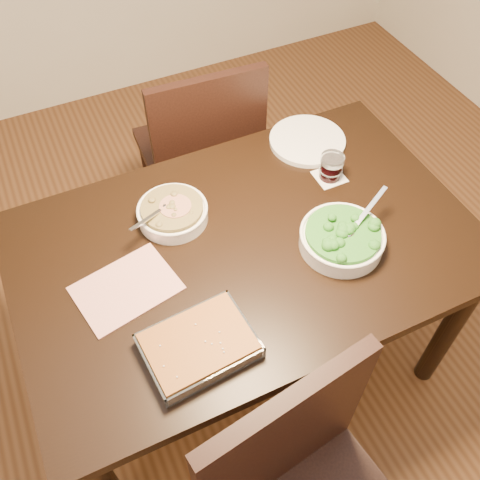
{
  "coord_description": "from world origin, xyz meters",
  "views": [
    {
      "loc": [
        -0.45,
        -0.91,
        2.02
      ],
      "look_at": [
        -0.03,
        -0.02,
        0.8
      ],
      "focal_mm": 40.0,
      "sensor_mm": 36.0,
      "label": 1
    }
  ],
  "objects_px": {
    "stew_bowl": "(173,212)",
    "dinner_plate": "(307,141)",
    "broccoli_bowl": "(342,238)",
    "chair_far": "(202,150)",
    "wine_tumbler": "(331,166)",
    "baking_dish": "(199,345)",
    "table": "(247,262)"
  },
  "relations": [
    {
      "from": "broccoli_bowl",
      "to": "chair_far",
      "type": "height_order",
      "value": "chair_far"
    },
    {
      "from": "table",
      "to": "broccoli_bowl",
      "type": "relative_size",
      "value": 5.01
    },
    {
      "from": "stew_bowl",
      "to": "chair_far",
      "type": "relative_size",
      "value": 0.24
    },
    {
      "from": "table",
      "to": "baking_dish",
      "type": "height_order",
      "value": "baking_dish"
    },
    {
      "from": "stew_bowl",
      "to": "wine_tumbler",
      "type": "xyz_separation_m",
      "value": [
        0.54,
        -0.05,
        0.02
      ]
    },
    {
      "from": "wine_tumbler",
      "to": "chair_far",
      "type": "bearing_deg",
      "value": 115.3
    },
    {
      "from": "broccoli_bowl",
      "to": "wine_tumbler",
      "type": "height_order",
      "value": "broccoli_bowl"
    },
    {
      "from": "table",
      "to": "stew_bowl",
      "type": "relative_size",
      "value": 6.13
    },
    {
      "from": "table",
      "to": "chair_far",
      "type": "bearing_deg",
      "value": 79.97
    },
    {
      "from": "broccoli_bowl",
      "to": "wine_tumbler",
      "type": "bearing_deg",
      "value": 65.19
    },
    {
      "from": "baking_dish",
      "to": "wine_tumbler",
      "type": "xyz_separation_m",
      "value": [
        0.64,
        0.41,
        0.02
      ]
    },
    {
      "from": "stew_bowl",
      "to": "baking_dish",
      "type": "bearing_deg",
      "value": -102.38
    },
    {
      "from": "dinner_plate",
      "to": "table",
      "type": "bearing_deg",
      "value": -140.57
    },
    {
      "from": "baking_dish",
      "to": "wine_tumbler",
      "type": "bearing_deg",
      "value": 28.03
    },
    {
      "from": "chair_far",
      "to": "dinner_plate",
      "type": "bearing_deg",
      "value": 130.73
    },
    {
      "from": "wine_tumbler",
      "to": "table",
      "type": "bearing_deg",
      "value": -159.66
    },
    {
      "from": "wine_tumbler",
      "to": "dinner_plate",
      "type": "bearing_deg",
      "value": 84.26
    },
    {
      "from": "stew_bowl",
      "to": "wine_tumbler",
      "type": "bearing_deg",
      "value": -5.12
    },
    {
      "from": "baking_dish",
      "to": "dinner_plate",
      "type": "height_order",
      "value": "baking_dish"
    },
    {
      "from": "wine_tumbler",
      "to": "chair_far",
      "type": "height_order",
      "value": "chair_far"
    },
    {
      "from": "stew_bowl",
      "to": "dinner_plate",
      "type": "bearing_deg",
      "value": 13.61
    },
    {
      "from": "baking_dish",
      "to": "chair_far",
      "type": "bearing_deg",
      "value": 63.29
    },
    {
      "from": "stew_bowl",
      "to": "broccoli_bowl",
      "type": "relative_size",
      "value": 0.82
    },
    {
      "from": "baking_dish",
      "to": "table",
      "type": "bearing_deg",
      "value": 40.77
    },
    {
      "from": "stew_bowl",
      "to": "baking_dish",
      "type": "distance_m",
      "value": 0.47
    },
    {
      "from": "table",
      "to": "chair_far",
      "type": "relative_size",
      "value": 1.47
    },
    {
      "from": "dinner_plate",
      "to": "broccoli_bowl",
      "type": "bearing_deg",
      "value": -107.45
    },
    {
      "from": "broccoli_bowl",
      "to": "baking_dish",
      "type": "distance_m",
      "value": 0.54
    },
    {
      "from": "broccoli_bowl",
      "to": "chair_far",
      "type": "xyz_separation_m",
      "value": [
        -0.13,
        0.81,
        -0.25
      ]
    },
    {
      "from": "baking_dish",
      "to": "wine_tumbler",
      "type": "height_order",
      "value": "wine_tumbler"
    },
    {
      "from": "broccoli_bowl",
      "to": "baking_dish",
      "type": "bearing_deg",
      "value": -164.67
    },
    {
      "from": "stew_bowl",
      "to": "wine_tumbler",
      "type": "height_order",
      "value": "wine_tumbler"
    }
  ]
}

